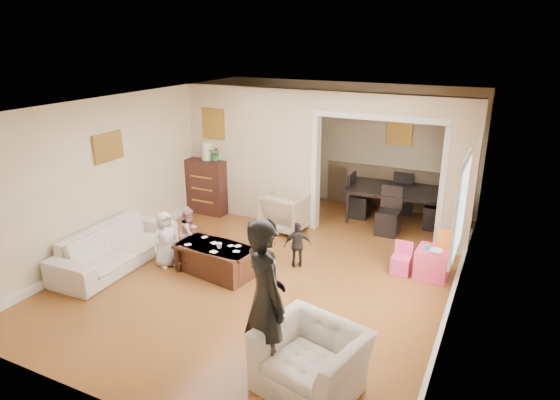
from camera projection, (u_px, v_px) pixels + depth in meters
The scene contains 27 objects.
floor at pixel (275, 265), 7.84m from camera, with size 7.00×7.00×0.00m, color #975427.
partition_left at pixel (253, 154), 9.51m from camera, with size 2.75×0.18×2.60m, color beige.
partition_right at pixel (459, 178), 7.92m from camera, with size 0.55×0.18×2.60m, color beige.
partition_header at pixel (381, 104), 8.12m from camera, with size 2.22×0.18×0.35m, color beige.
window_pane at pixel (461, 208), 5.86m from camera, with size 0.03×0.95×1.10m, color white.
framed_art_partition at pixel (213, 124), 9.59m from camera, with size 0.45×0.03×0.55m, color brown.
framed_art_sofa_wall at pixel (108, 147), 7.86m from camera, with size 0.03×0.55×0.40m, color brown.
framed_art_alcove at pixel (400, 130), 9.75m from camera, with size 0.45×0.03×0.55m, color brown.
sofa at pixel (116, 247), 7.75m from camera, with size 2.16×0.84×0.63m, color silver.
armchair_back at pixel (286, 211), 9.14m from camera, with size 0.78×0.80×0.73m, color tan.
armchair_front at pixel (311, 360), 5.03m from camera, with size 1.04×0.91×0.67m, color silver.
dresser at pixel (209, 186), 10.00m from camera, with size 0.82×0.46×1.12m, color black.
table_lamp at pixel (207, 151), 9.76m from camera, with size 0.22×0.22×0.36m, color beige.
potted_plant at pixel (215, 153), 9.69m from camera, with size 0.26×0.23×0.29m, color #3A7C37.
coffee_table at pixel (216, 259), 7.52m from camera, with size 1.22×0.61×0.46m, color #3C1E13.
coffee_cup at pixel (219, 246), 7.35m from camera, with size 0.09×0.09×0.08m, color white.
play_table at pixel (432, 263), 7.39m from camera, with size 0.48×0.48×0.46m, color #F44070.
cereal_box at pixel (444, 239), 7.30m from camera, with size 0.20×0.07×0.30m, color yellow.
cyan_cup at pixel (427, 247), 7.30m from camera, with size 0.08×0.08×0.08m, color #2AB9D5.
toy_block at pixel (427, 243), 7.46m from camera, with size 0.08×0.06×0.05m, color red.
play_bowl at pixel (436, 252), 7.19m from camera, with size 0.20×0.20×0.05m, color silver.
dining_table at pixel (396, 206), 9.50m from camera, with size 1.94×1.08×0.68m, color black.
adult_person at pixel (266, 300), 5.05m from camera, with size 0.67×0.44×1.83m, color black.
child_kneel_a at pixel (165, 239), 7.67m from camera, with size 0.45×0.29×0.91m, color silver.
child_kneel_b at pixel (190, 233), 8.00m from camera, with size 0.42×0.32×0.86m, color #C67C8B.
child_toddler at pixel (298, 245), 7.68m from camera, with size 0.44×0.18×0.75m, color black.
craft_papers at pixel (217, 246), 7.44m from camera, with size 0.92×0.51×0.00m.
Camera 1 is at (3.18, -6.31, 3.54)m, focal length 31.15 mm.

